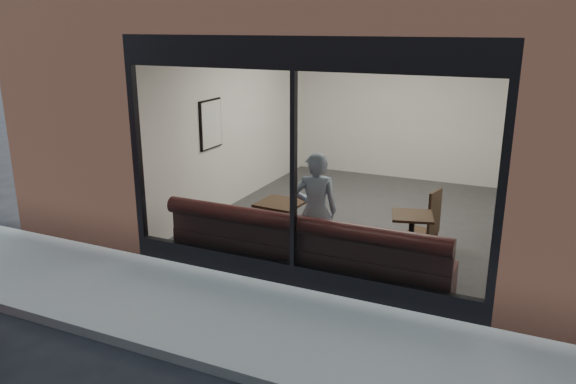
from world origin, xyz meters
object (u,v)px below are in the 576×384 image
at_px(person, 315,211).
at_px(cafe_table_right, 412,216).
at_px(cafe_chair_right, 421,233).
at_px(banquette, 305,259).
at_px(cafe_table_left, 280,203).

bearing_deg(person, cafe_table_right, -174.27).
distance_m(cafe_table_right, cafe_chair_right, 0.88).
height_order(banquette, cafe_table_right, cafe_table_right).
height_order(banquette, person, person).
distance_m(cafe_table_left, cafe_chair_right, 2.23).
relative_size(banquette, person, 2.38).
distance_m(person, cafe_table_left, 0.83).
relative_size(banquette, cafe_chair_right, 9.95).
bearing_deg(cafe_table_left, person, -28.18).
distance_m(banquette, cafe_table_left, 1.09).
relative_size(cafe_table_left, cafe_table_right, 1.12).
bearing_deg(banquette, cafe_chair_right, 53.04).
distance_m(banquette, cafe_table_right, 1.63).
xyz_separation_m(banquette, cafe_table_left, (-0.70, 0.66, 0.52)).
bearing_deg(banquette, person, 83.12).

